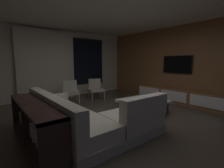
# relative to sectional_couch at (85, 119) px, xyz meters

# --- Properties ---
(floor) EXTENTS (9.20, 9.20, 0.00)m
(floor) POSITION_rel_sectional_couch_xyz_m (0.92, 0.04, -0.29)
(floor) COLOR #473D33
(back_wall_with_window) EXTENTS (6.60, 0.30, 2.70)m
(back_wall_with_window) POSITION_rel_sectional_couch_xyz_m (0.86, 3.65, 1.05)
(back_wall_with_window) COLOR beige
(back_wall_with_window) RESTS_ON floor
(media_wall) EXTENTS (0.12, 7.80, 2.70)m
(media_wall) POSITION_rel_sectional_couch_xyz_m (3.98, 0.04, 1.06)
(media_wall) COLOR brown
(media_wall) RESTS_ON floor
(ceiling) EXTENTS (8.20, 8.20, 0.00)m
(ceiling) POSITION_rel_sectional_couch_xyz_m (0.92, 0.04, 2.41)
(ceiling) COLOR beige
(sectional_couch) EXTENTS (1.98, 2.50, 0.82)m
(sectional_couch) POSITION_rel_sectional_couch_xyz_m (0.00, 0.00, 0.00)
(sectional_couch) COLOR #A49C8C
(sectional_couch) RESTS_ON floor
(coffee_table) EXTENTS (1.16, 1.16, 0.36)m
(coffee_table) POSITION_rel_sectional_couch_xyz_m (1.98, 0.17, -0.10)
(coffee_table) COLOR #301E1B
(coffee_table) RESTS_ON floor
(book_stack_on_coffee_table) EXTENTS (0.28, 0.20, 0.09)m
(book_stack_on_coffee_table) POSITION_rel_sectional_couch_xyz_m (2.13, 0.29, 0.12)
(book_stack_on_coffee_table) COLOR #8754C1
(book_stack_on_coffee_table) RESTS_ON coffee_table
(accent_chair_near_window) EXTENTS (0.67, 0.68, 0.78)m
(accent_chair_near_window) POSITION_rel_sectional_couch_xyz_m (1.87, 2.49, 0.14)
(accent_chair_near_window) COLOR #B2ADA0
(accent_chair_near_window) RESTS_ON floor
(accent_chair_by_curtain) EXTENTS (0.68, 0.69, 0.78)m
(accent_chair_by_curtain) POSITION_rel_sectional_couch_xyz_m (0.85, 2.57, 0.14)
(accent_chair_by_curtain) COLOR #B2ADA0
(accent_chair_by_curtain) RESTS_ON floor
(media_console) EXTENTS (0.46, 3.10, 0.52)m
(media_console) POSITION_rel_sectional_couch_xyz_m (3.70, 0.09, -0.04)
(media_console) COLOR brown
(media_console) RESTS_ON floor
(mounted_tv) EXTENTS (0.05, 1.08, 0.62)m
(mounted_tv) POSITION_rel_sectional_couch_xyz_m (3.88, 0.29, 1.06)
(mounted_tv) COLOR black
(console_table_behind_couch) EXTENTS (0.40, 2.10, 0.74)m
(console_table_behind_couch) POSITION_rel_sectional_couch_xyz_m (-0.91, 0.13, 0.13)
(console_table_behind_couch) COLOR #301E1B
(console_table_behind_couch) RESTS_ON floor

